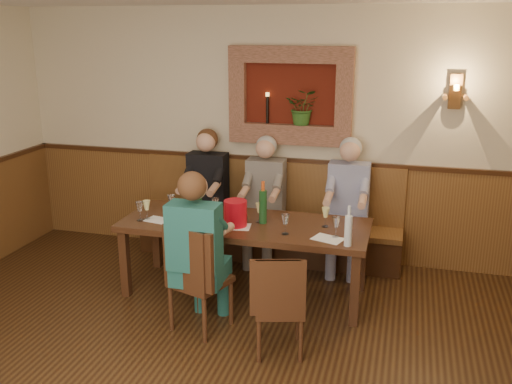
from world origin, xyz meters
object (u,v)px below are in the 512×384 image
at_px(bench, 268,230).
at_px(person_bench_mid, 264,211).
at_px(wine_bottle_green_b, 198,201).
at_px(spittoon_bucket, 235,213).
at_px(person_bench_left, 206,205).
at_px(person_bench_right, 347,217).
at_px(person_chair_front, 199,265).
at_px(dining_table, 245,229).
at_px(chair_near_right, 279,324).
at_px(chair_near_left, 200,298).
at_px(water_bottle, 348,230).
at_px(wine_bottle_green_a, 263,206).

relative_size(bench, person_bench_mid, 2.10).
bearing_deg(wine_bottle_green_b, spittoon_bucket, -16.48).
distance_m(person_bench_left, person_bench_right, 1.61).
bearing_deg(bench, spittoon_bucket, -93.07).
relative_size(person_bench_right, person_chair_front, 1.00).
height_order(dining_table, chair_near_right, chair_near_right).
relative_size(person_bench_mid, spittoon_bucket, 5.71).
relative_size(chair_near_left, water_bottle, 2.74).
bearing_deg(spittoon_bucket, dining_table, 64.56).
distance_m(person_chair_front, wine_bottle_green_b, 0.89).
bearing_deg(wine_bottle_green_b, bench, 62.89).
height_order(dining_table, person_bench_right, person_bench_right).
bearing_deg(wine_bottle_green_a, person_bench_right, 48.28).
bearing_deg(person_bench_left, bench, 8.61).
relative_size(person_chair_front, wine_bottle_green_a, 3.51).
height_order(person_bench_left, person_bench_mid, person_bench_left).
relative_size(dining_table, spittoon_bucket, 9.57).
bearing_deg(person_chair_front, wine_bottle_green_a, 65.76).
bearing_deg(wine_bottle_green_a, chair_near_right, -68.32).
height_order(dining_table, person_bench_left, person_bench_left).
relative_size(bench, chair_near_left, 3.02).
distance_m(chair_near_right, person_chair_front, 0.86).
bearing_deg(person_bench_left, person_chair_front, -72.02).
distance_m(bench, water_bottle, 1.75).
height_order(chair_near_left, person_bench_left, person_bench_left).
distance_m(person_bench_left, person_bench_mid, 0.69).
xyz_separation_m(person_bench_left, spittoon_bucket, (0.65, -0.96, 0.26)).
relative_size(chair_near_right, person_chair_front, 0.60).
xyz_separation_m(bench, wine_bottle_green_a, (0.18, -0.92, 0.60)).
relative_size(person_bench_left, wine_bottle_green_a, 3.54).
bearing_deg(person_bench_mid, wine_bottle_green_b, -118.86).
distance_m(dining_table, person_bench_left, 1.10).
relative_size(person_chair_front, water_bottle, 4.04).
relative_size(dining_table, person_bench_right, 1.64).
xyz_separation_m(dining_table, wine_bottle_green_b, (-0.48, 0.01, 0.25)).
distance_m(bench, chair_near_left, 1.73).
distance_m(chair_near_right, wine_bottle_green_b, 1.58).
distance_m(wine_bottle_green_a, wine_bottle_green_b, 0.66).
xyz_separation_m(person_bench_mid, water_bottle, (1.06, -1.19, 0.30)).
xyz_separation_m(person_bench_left, water_bottle, (1.74, -1.19, 0.28)).
height_order(chair_near_left, spittoon_bucket, spittoon_bucket).
height_order(chair_near_right, wine_bottle_green_b, wine_bottle_green_b).
bearing_deg(bench, person_chair_front, -96.16).
relative_size(chair_near_left, wine_bottle_green_b, 2.33).
bearing_deg(person_bench_right, wine_bottle_green_a, -131.72).
distance_m(wine_bottle_green_b, water_bottle, 1.56).
relative_size(wine_bottle_green_b, water_bottle, 1.18).
xyz_separation_m(chair_near_right, water_bottle, (0.46, 0.61, 0.64)).
relative_size(dining_table, chair_near_left, 2.42).
distance_m(bench, wine_bottle_green_b, 1.21).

